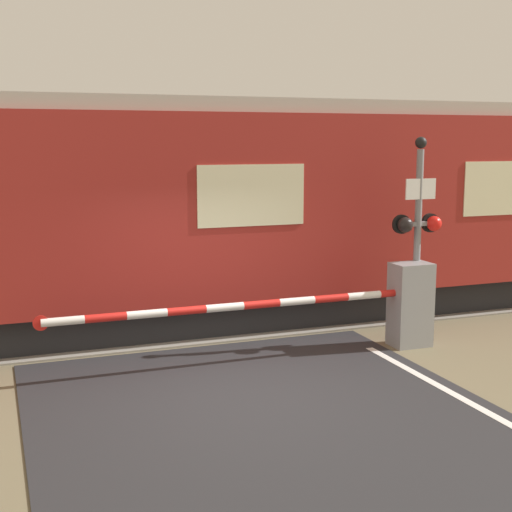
% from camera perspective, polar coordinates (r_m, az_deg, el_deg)
% --- Properties ---
extents(ground_plane, '(80.00, 80.00, 0.00)m').
position_cam_1_polar(ground_plane, '(9.34, -1.28, -10.65)').
color(ground_plane, '#6B6047').
extents(track_bed, '(36.00, 3.20, 0.13)m').
position_cam_1_polar(track_bed, '(12.74, -6.79, -5.15)').
color(track_bed, gray).
rests_on(track_bed, ground_plane).
extents(train, '(17.64, 3.15, 3.84)m').
position_cam_1_polar(train, '(12.65, -2.81, 3.75)').
color(train, black).
rests_on(train, ground_plane).
extents(crossing_barrier, '(5.92, 0.44, 1.31)m').
position_cam_1_polar(crossing_barrier, '(11.11, 10.29, -3.84)').
color(crossing_barrier, gray).
rests_on(crossing_barrier, ground_plane).
extents(signal_post, '(0.83, 0.26, 3.23)m').
position_cam_1_polar(signal_post, '(11.42, 12.85, 2.30)').
color(signal_post, gray).
rests_on(signal_post, ground_plane).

